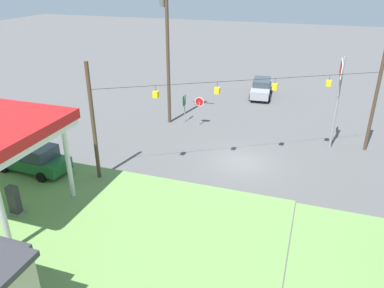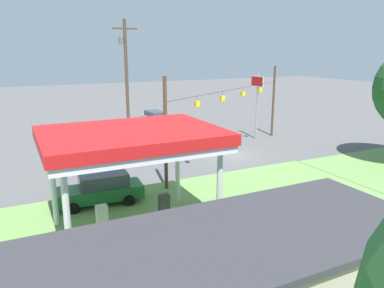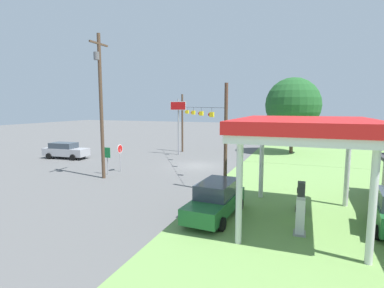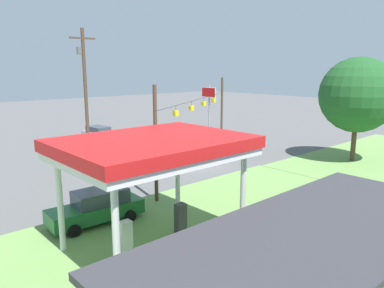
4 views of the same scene
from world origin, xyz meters
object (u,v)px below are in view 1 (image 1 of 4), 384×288
at_px(car_at_pumps_front, 32,158).
at_px(car_on_crossroad, 261,88).
at_px(route_sign, 184,103).
at_px(stop_sign_roadside, 199,105).
at_px(stop_sign_overhead, 339,86).
at_px(fuel_pump_near, 14,201).
at_px(utility_pole_main, 167,48).

bearing_deg(car_at_pumps_front, car_on_crossroad, -114.59).
bearing_deg(route_sign, car_on_crossroad, -118.51).
relative_size(car_on_crossroad, route_sign, 2.20).
bearing_deg(car_at_pumps_front, stop_sign_roadside, -120.72).
height_order(stop_sign_overhead, route_sign, stop_sign_overhead).
bearing_deg(fuel_pump_near, stop_sign_roadside, -109.28).
xyz_separation_m(car_at_pumps_front, car_on_crossroad, (-11.59, -21.27, -0.03)).
bearing_deg(stop_sign_roadside, car_at_pumps_front, -124.72).
height_order(stop_sign_roadside, route_sign, stop_sign_roadside).
xyz_separation_m(fuel_pump_near, car_at_pumps_front, (2.39, -4.30, 0.15)).
height_order(fuel_pump_near, utility_pole_main, utility_pole_main).
bearing_deg(route_sign, stop_sign_overhead, 172.55).
relative_size(car_at_pumps_front, stop_sign_roadside, 2.11).
relative_size(stop_sign_overhead, utility_pole_main, 0.59).
bearing_deg(stop_sign_overhead, car_at_pumps_front, 28.65).
xyz_separation_m(fuel_pump_near, car_on_crossroad, (-9.20, -25.58, 0.12)).
height_order(stop_sign_roadside, stop_sign_overhead, stop_sign_overhead).
relative_size(fuel_pump_near, stop_sign_overhead, 0.25).
xyz_separation_m(fuel_pump_near, stop_sign_overhead, (-16.14, -14.43, 3.98)).
xyz_separation_m(car_on_crossroad, stop_sign_overhead, (-6.94, 11.15, 3.86)).
distance_m(fuel_pump_near, utility_pole_main, 16.74).
bearing_deg(stop_sign_roadside, car_on_crossroad, 69.43).
bearing_deg(utility_pole_main, car_at_pumps_front, 65.32).
xyz_separation_m(stop_sign_overhead, route_sign, (12.13, -1.59, -3.09)).
bearing_deg(car_at_pumps_front, route_sign, -114.65).
bearing_deg(stop_sign_overhead, utility_pole_main, -4.62).
bearing_deg(stop_sign_overhead, route_sign, -7.45).
bearing_deg(car_on_crossroad, utility_pole_main, -37.18).
distance_m(car_on_crossroad, utility_pole_main, 13.17).
bearing_deg(route_sign, car_at_pumps_front, 61.35).
height_order(fuel_pump_near, route_sign, route_sign).
height_order(car_on_crossroad, utility_pole_main, utility_pole_main).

